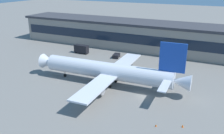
# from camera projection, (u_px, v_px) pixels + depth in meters

# --- Properties ---
(ground_plane) EXTENTS (600.00, 600.00, 0.00)m
(ground_plane) POSITION_uv_depth(u_px,v_px,m) (143.00, 96.00, 75.56)
(ground_plane) COLOR slate
(terminal_building) EXTENTS (177.13, 20.35, 14.03)m
(terminal_building) POSITION_uv_depth(u_px,v_px,m) (179.00, 39.00, 117.89)
(terminal_building) COLOR gray
(terminal_building) RESTS_ON ground_plane
(airliner) EXTENTS (54.67, 46.54, 16.86)m
(airliner) POSITION_uv_depth(u_px,v_px,m) (109.00, 71.00, 82.50)
(airliner) COLOR silver
(airliner) RESTS_ON ground_plane
(pushback_tractor) EXTENTS (3.38, 5.17, 1.75)m
(pushback_tractor) POSITION_uv_depth(u_px,v_px,m) (116.00, 56.00, 112.59)
(pushback_tractor) COLOR black
(pushback_tractor) RESTS_ON ground_plane
(belt_loader) EXTENTS (6.55, 4.91, 1.95)m
(belt_loader) POSITION_uv_depth(u_px,v_px,m) (169.00, 65.00, 100.33)
(belt_loader) COLOR yellow
(belt_loader) RESTS_ON ground_plane
(catering_truck) EXTENTS (7.30, 2.89, 4.15)m
(catering_truck) POSITION_uv_depth(u_px,v_px,m) (81.00, 49.00, 118.99)
(catering_truck) COLOR black
(catering_truck) RESTS_ON ground_plane
(traffic_cone_0) EXTENTS (0.53, 0.53, 0.67)m
(traffic_cone_0) POSITION_uv_depth(u_px,v_px,m) (183.00, 126.00, 59.76)
(traffic_cone_0) COLOR #F2590C
(traffic_cone_0) RESTS_ON ground_plane
(traffic_cone_1) EXTENTS (0.47, 0.47, 0.59)m
(traffic_cone_1) POSITION_uv_depth(u_px,v_px,m) (156.00, 125.00, 60.10)
(traffic_cone_1) COLOR #F2590C
(traffic_cone_1) RESTS_ON ground_plane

